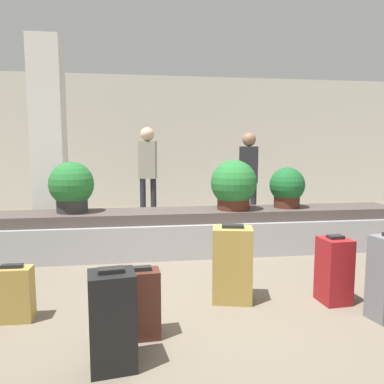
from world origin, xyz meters
TOP-DOWN VIEW (x-y plane):
  - ground_plane at (0.00, 0.00)m, footprint 18.00×18.00m
  - back_wall at (0.00, 5.95)m, footprint 18.00×0.06m
  - carousel at (0.00, 1.70)m, footprint 6.18×0.81m
  - pillar at (-2.15, 2.98)m, footprint 0.49×0.49m
  - suitcase_0 at (-0.92, -1.00)m, footprint 0.33×0.29m
  - suitcase_1 at (1.08, -0.20)m, footprint 0.27×0.29m
  - suitcase_2 at (0.13, -0.04)m, footprint 0.42×0.35m
  - suitcase_4 at (-0.73, -0.61)m, footprint 0.29×0.20m
  - suitcase_5 at (-1.79, -0.18)m, footprint 0.32×0.18m
  - potted_plant_0 at (0.58, 1.66)m, footprint 0.64×0.64m
  - potted_plant_1 at (1.39, 1.72)m, footprint 0.50×0.50m
  - potted_plant_2 at (-1.62, 1.75)m, footprint 0.59×0.59m
  - traveler_0 at (-0.55, 3.72)m, footprint 0.36×0.26m
  - traveler_1 at (1.23, 3.09)m, footprint 0.36×0.29m

SIDE VIEW (x-z plane):
  - ground_plane at x=0.00m, z-range 0.00..0.00m
  - suitcase_5 at x=-1.79m, z-range -0.01..0.48m
  - suitcase_4 at x=-0.73m, z-range -0.01..0.55m
  - carousel at x=0.00m, z-range -0.01..0.59m
  - suitcase_1 at x=1.08m, z-range -0.01..0.63m
  - suitcase_0 at x=-0.92m, z-range -0.01..0.67m
  - suitcase_2 at x=0.13m, z-range -0.01..0.73m
  - potted_plant_1 at x=1.39m, z-range 0.60..1.18m
  - potted_plant_0 at x=0.58m, z-range 0.59..1.28m
  - potted_plant_2 at x=-1.62m, z-range 0.60..1.28m
  - traveler_1 at x=1.23m, z-range 0.17..1.90m
  - traveler_0 at x=-0.55m, z-range 0.20..2.04m
  - back_wall at x=0.00m, z-range 0.00..3.20m
  - pillar at x=-2.15m, z-range 0.00..3.20m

